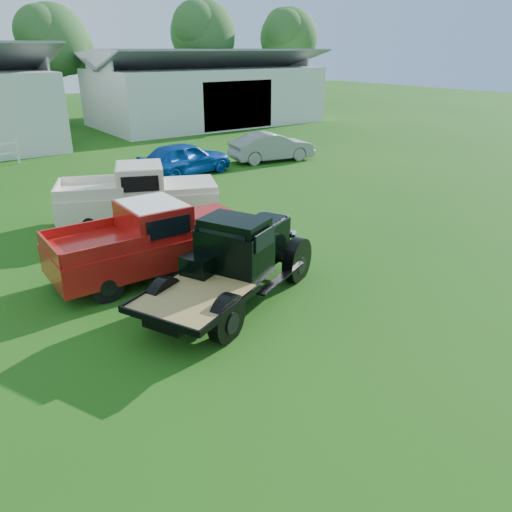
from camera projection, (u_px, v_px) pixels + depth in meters
ground at (281, 321)px, 10.64m from camera, size 120.00×120.00×0.00m
shed_right at (205, 88)px, 37.39m from camera, size 16.80×9.20×5.20m
tree_c at (56, 61)px, 36.32m from camera, size 5.40×5.40×9.00m
tree_d at (203, 52)px, 43.86m from camera, size 6.00×6.00×10.00m
tree_e at (288, 55)px, 46.75m from camera, size 5.70×5.70×9.50m
vintage_flatbed at (233, 261)px, 11.13m from camera, size 5.31×3.86×1.96m
red_pickup at (151, 239)px, 12.55m from camera, size 5.19×2.00×1.89m
white_pickup at (138, 195)px, 16.20m from camera, size 5.60×3.88×1.92m
misc_car_blue at (185, 159)px, 22.52m from camera, size 4.64×2.46×1.51m
misc_car_grey at (272, 147)px, 25.39m from camera, size 4.51×2.23×1.42m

